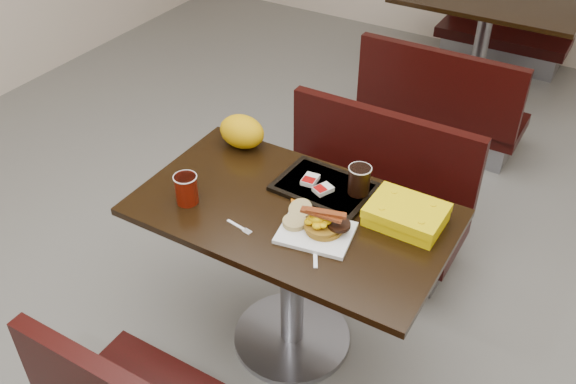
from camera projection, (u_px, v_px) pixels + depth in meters
The scene contains 23 objects.
floor at pixel (292, 339), 2.87m from camera, with size 6.00×7.00×0.01m, color gray.
table_near at pixel (292, 280), 2.64m from camera, with size 1.20×0.70×0.75m, color black, non-canonical shape.
bench_near_n at pixel (364, 195), 3.13m from camera, with size 1.00×0.46×0.72m, color black, non-canonical shape.
table_far at pixel (480, 51), 4.43m from camera, with size 1.20×0.70×0.75m, color black, non-canonical shape.
bench_far_s at pixel (446, 94), 3.95m from camera, with size 1.00×0.46×0.72m, color black, non-canonical shape.
bench_far_n at pixel (507, 19), 4.92m from camera, with size 1.00×0.46×0.72m, color black, non-canonical shape.
platter at pixel (316, 233), 2.29m from camera, with size 0.26×0.20×0.02m, color white.
pancake_stack at pixel (324, 227), 2.29m from camera, with size 0.14×0.14×0.03m, color #936618.
sausage_patty at pixel (339, 225), 2.27m from camera, with size 0.08×0.08×0.01m, color black.
scrambled_eggs at pixel (318, 219), 2.26m from camera, with size 0.09×0.08×0.05m, color #FFF105.
bacon_strips at pixel (321, 214), 2.24m from camera, with size 0.15×0.07×0.01m, color #460A05, non-canonical shape.
muffin_bottom at pixel (294, 222), 2.31m from camera, with size 0.09×0.09×0.02m, color tan.
muffin_top at pixel (301, 209), 2.35m from camera, with size 0.09×0.09×0.02m, color tan.
coffee_cup_near at pixel (186, 189), 2.42m from camera, with size 0.09×0.09×0.12m, color maroon.
fork at pixel (236, 225), 2.34m from camera, with size 0.12×0.02×0.00m, color white, non-canonical shape.
knife at pixel (315, 251), 2.22m from camera, with size 0.17×0.01×0.00m, color white.
condiment_syrup at pixel (296, 202), 2.45m from camera, with size 0.04×0.03×0.01m, color #C65A08.
tray at pixel (325, 187), 2.51m from camera, with size 0.38×0.27×0.02m, color black.
hashbrown_sleeve_left at pixel (310, 180), 2.52m from camera, with size 0.06×0.08×0.02m, color silver.
hashbrown_sleeve_right at pixel (323, 189), 2.47m from camera, with size 0.05×0.07×0.02m, color silver.
coffee_cup_far at pixel (359, 180), 2.44m from camera, with size 0.08×0.08×0.12m, color black.
clamshell at pixel (406, 215), 2.33m from camera, with size 0.28×0.21×0.07m, color yellow.
paper_bag at pixel (242, 132), 2.73m from camera, with size 0.21×0.15×0.14m, color orange.
Camera 1 is at (0.94, -1.63, 2.26)m, focal length 39.64 mm.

